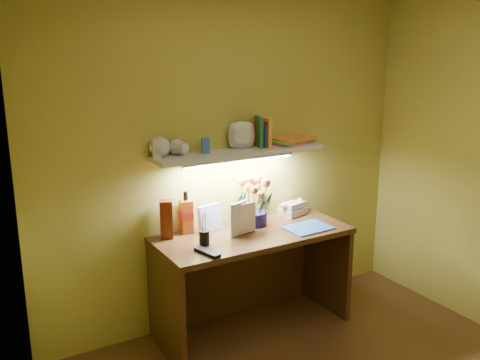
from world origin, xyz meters
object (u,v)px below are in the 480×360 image
object	(u,v)px
telephone	(292,208)
desk_clock	(302,207)
flower_bouquet	(254,202)
whisky_bottle	(186,212)
desk	(253,281)

from	to	relation	value
telephone	desk_clock	bearing A→B (deg)	-2.11
telephone	desk_clock	size ratio (longest dim) A/B	2.43
flower_bouquet	desk_clock	distance (m)	0.52
flower_bouquet	whisky_bottle	size ratio (longest dim) A/B	1.16
telephone	desk_clock	xyz separation A→B (m)	(0.12, 0.03, -0.02)
desk	flower_bouquet	bearing A→B (deg)	56.45
desk_clock	whisky_bottle	bearing A→B (deg)	-173.89
desk_clock	whisky_bottle	xyz separation A→B (m)	(-1.00, 0.03, 0.11)
whisky_bottle	desk_clock	bearing A→B (deg)	-1.49
desk	flower_bouquet	world-z (taller)	flower_bouquet
desk	whisky_bottle	world-z (taller)	whisky_bottle
desk	desk_clock	distance (m)	0.76
desk	telephone	bearing A→B (deg)	21.63
telephone	whisky_bottle	size ratio (longest dim) A/B	0.65
desk	flower_bouquet	distance (m)	0.58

